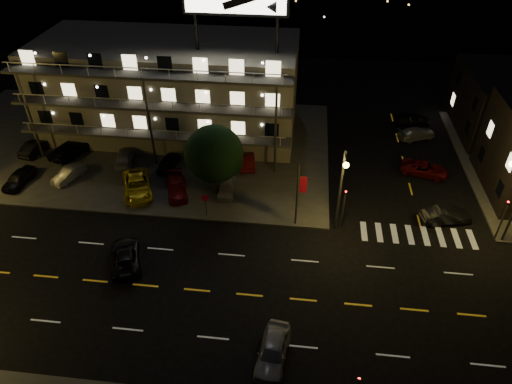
# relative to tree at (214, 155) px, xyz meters

# --- Properties ---
(ground) EXTENTS (140.00, 140.00, 0.00)m
(ground) POSITION_rel_tree_xyz_m (2.79, -12.12, -4.33)
(ground) COLOR black
(ground) RESTS_ON ground
(curb_nw) EXTENTS (44.00, 24.00, 0.15)m
(curb_nw) POSITION_rel_tree_xyz_m (-11.21, 7.88, -4.25)
(curb_nw) COLOR #3B3B39
(curb_nw) RESTS_ON ground
(motel) EXTENTS (28.00, 13.80, 18.10)m
(motel) POSITION_rel_tree_xyz_m (-7.15, 11.77, 1.02)
(motel) COLOR gray
(motel) RESTS_ON ground
(streetlight_nc) EXTENTS (0.44, 1.92, 8.00)m
(streetlight_nc) POSITION_rel_tree_xyz_m (11.29, -4.18, 0.63)
(streetlight_nc) COLOR #2D2D30
(streetlight_nc) RESTS_ON ground
(signal_nw) EXTENTS (0.20, 0.27, 4.60)m
(signal_nw) POSITION_rel_tree_xyz_m (11.79, -3.62, -1.76)
(signal_nw) COLOR #2D2D30
(signal_nw) RESTS_ON ground
(signal_ne) EXTENTS (0.27, 0.20, 4.60)m
(signal_ne) POSITION_rel_tree_xyz_m (24.79, -3.62, -1.76)
(signal_ne) COLOR #2D2D30
(signal_ne) RESTS_ON ground
(banner_north) EXTENTS (0.83, 0.16, 6.40)m
(banner_north) POSITION_rel_tree_xyz_m (7.88, -3.72, -0.90)
(banner_north) COLOR #2D2D30
(banner_north) RESTS_ON ground
(stop_sign) EXTENTS (0.91, 0.11, 2.61)m
(stop_sign) POSITION_rel_tree_xyz_m (-0.21, -3.55, -2.62)
(stop_sign) COLOR #2D2D30
(stop_sign) RESTS_ON ground
(tree) EXTENTS (5.58, 5.38, 7.03)m
(tree) POSITION_rel_tree_xyz_m (0.00, 0.00, 0.00)
(tree) COLOR black
(tree) RESTS_ON curb_nw
(lot_car_0) EXTENTS (1.98, 4.13, 1.36)m
(lot_car_0) POSITION_rel_tree_xyz_m (-19.46, -0.89, -3.50)
(lot_car_0) COLOR black
(lot_car_0) RESTS_ON curb_nw
(lot_car_1) EXTENTS (2.62, 3.91, 1.22)m
(lot_car_1) POSITION_rel_tree_xyz_m (-14.96, 0.46, -3.57)
(lot_car_1) COLOR #97979C
(lot_car_1) RESTS_ON curb_nw
(lot_car_2) EXTENTS (4.43, 6.08, 1.54)m
(lot_car_2) POSITION_rel_tree_xyz_m (-7.47, -0.86, -3.41)
(lot_car_2) COLOR gold
(lot_car_2) RESTS_ON curb_nw
(lot_car_3) EXTENTS (3.25, 4.90, 1.32)m
(lot_car_3) POSITION_rel_tree_xyz_m (-3.70, -0.51, -3.52)
(lot_car_3) COLOR #630E0E
(lot_car_3) RESTS_ON curb_nw
(lot_car_4) EXTENTS (1.69, 3.85, 1.29)m
(lot_car_4) POSITION_rel_tree_xyz_m (1.06, 0.08, -3.53)
(lot_car_4) COLOR #97979C
(lot_car_4) RESTS_ON curb_nw
(lot_car_5) EXTENTS (2.17, 4.40, 1.39)m
(lot_car_5) POSITION_rel_tree_xyz_m (-20.71, 4.87, -3.48)
(lot_car_5) COLOR black
(lot_car_5) RESTS_ON curb_nw
(lot_car_6) EXTENTS (4.02, 5.68, 1.44)m
(lot_car_6) POSITION_rel_tree_xyz_m (-16.72, 4.94, -3.46)
(lot_car_6) COLOR black
(lot_car_6) RESTS_ON curb_nw
(lot_car_7) EXTENTS (2.47, 4.67, 1.29)m
(lot_car_7) POSITION_rel_tree_xyz_m (-10.44, 4.17, -3.53)
(lot_car_7) COLOR #97979C
(lot_car_7) RESTS_ON curb_nw
(lot_car_8) EXTENTS (1.81, 3.90, 1.29)m
(lot_car_8) POSITION_rel_tree_xyz_m (-5.66, 3.74, -3.53)
(lot_car_8) COLOR black
(lot_car_8) RESTS_ON curb_nw
(lot_car_9) EXTENTS (2.17, 4.36, 1.37)m
(lot_car_9) POSITION_rel_tree_xyz_m (2.35, 5.08, -3.49)
(lot_car_9) COLOR #630E0E
(lot_car_9) RESTS_ON curb_nw
(side_car_0) EXTENTS (4.60, 2.44, 1.44)m
(side_car_0) POSITION_rel_tree_xyz_m (20.97, -1.80, -3.61)
(side_car_0) COLOR black
(side_car_0) RESTS_ON ground
(side_car_1) EXTENTS (5.10, 3.32, 1.31)m
(side_car_1) POSITION_rel_tree_xyz_m (20.47, 5.66, -3.67)
(side_car_1) COLOR #630E0E
(side_car_1) RESTS_ON ground
(side_car_2) EXTENTS (4.80, 3.51, 1.29)m
(side_car_2) POSITION_rel_tree_xyz_m (20.89, 13.07, -3.68)
(side_car_2) COLOR #97979C
(side_car_2) RESTS_ON ground
(side_car_3) EXTENTS (4.09, 1.74, 1.38)m
(side_car_3) POSITION_rel_tree_xyz_m (20.94, 16.43, -3.64)
(side_car_3) COLOR black
(side_car_3) RESTS_ON ground
(road_car_east) EXTENTS (2.36, 4.70, 1.54)m
(road_car_east) POSITION_rel_tree_xyz_m (6.96, -17.16, -3.56)
(road_car_east) COLOR #97979C
(road_car_east) RESTS_ON ground
(road_car_west) EXTENTS (3.84, 5.37, 1.36)m
(road_car_west) POSITION_rel_tree_xyz_m (-5.47, -9.91, -3.65)
(road_car_west) COLOR black
(road_car_west) RESTS_ON ground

